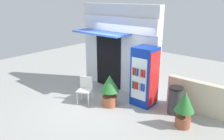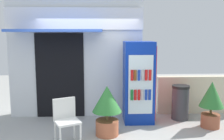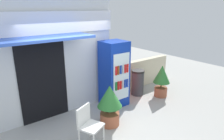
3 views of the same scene
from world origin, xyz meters
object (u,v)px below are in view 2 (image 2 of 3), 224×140
drink_cooler (139,82)px  potted_plant_near_shop (107,107)px  trash_bin (180,102)px  plastic_chair (66,117)px  potted_plant_curbside (211,101)px

drink_cooler → potted_plant_near_shop: bearing=-133.8°
drink_cooler → trash_bin: size_ratio=2.26×
trash_bin → plastic_chair: bearing=-155.3°
drink_cooler → potted_plant_near_shop: 1.19m
plastic_chair → potted_plant_near_shop: bearing=21.1°
potted_plant_curbside → trash_bin: 0.80m
drink_cooler → plastic_chair: bearing=-144.6°
potted_plant_near_shop → trash_bin: (1.85, 0.91, -0.19)m
potted_plant_near_shop → potted_plant_curbside: bearing=8.0°
drink_cooler → potted_plant_near_shop: (-0.79, -0.82, -0.35)m
drink_cooler → potted_plant_curbside: size_ratio=1.83×
drink_cooler → trash_bin: 1.20m
trash_bin → potted_plant_near_shop: bearing=-153.8°
plastic_chair → potted_plant_curbside: potted_plant_curbside is taller
drink_cooler → plastic_chair: drink_cooler is taller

